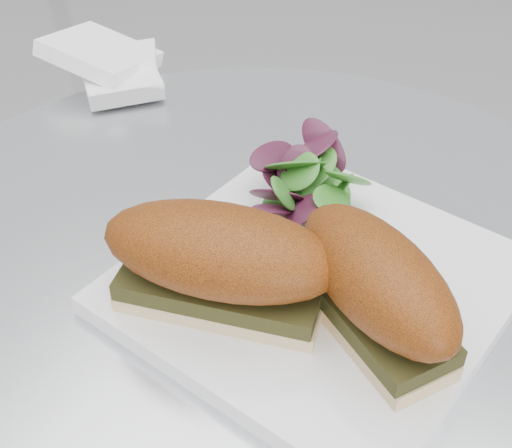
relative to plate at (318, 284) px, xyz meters
The scene contains 5 objects.
plate is the anchor object (origin of this frame).
sandwich_left 0.09m from the plate, 133.43° to the right, with size 0.18×0.11×0.08m.
sandwich_right 0.08m from the plate, 32.81° to the right, with size 0.16×0.14×0.08m.
salad 0.10m from the plate, 122.75° to the left, with size 0.11×0.11×0.05m, color #3C8A2D, non-canonical shape.
napkin 0.39m from the plate, 148.23° to the left, with size 0.14×0.14×0.02m, color white, non-canonical shape.
Camera 1 is at (0.18, -0.37, 1.12)m, focal length 50.00 mm.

